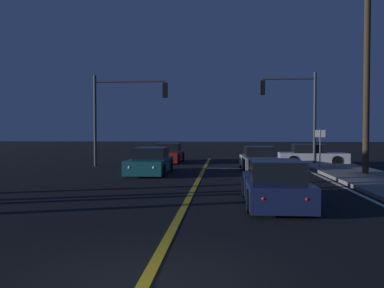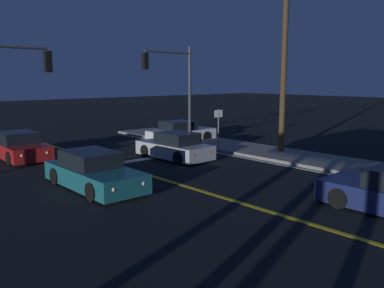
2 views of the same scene
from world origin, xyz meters
name	(u,v)px [view 1 (image 1 of 2)]	position (x,y,z in m)	size (l,w,h in m)	color
ground_plane	(143,287)	(0.00, 0.00, 0.00)	(160.00, 160.00, 0.00)	black
lane_line_center	(194,188)	(0.00, 9.98, 0.01)	(0.20, 33.93, 0.01)	gold
lane_line_edge_right	(349,190)	(5.80, 9.98, 0.01)	(0.16, 33.93, 0.01)	silver
stop_bar	(256,169)	(3.03, 18.46, 0.01)	(6.05, 0.50, 0.01)	silver
car_distant_tail_white	(312,156)	(6.86, 21.64, 0.58)	(4.42, 2.10, 1.34)	silver
car_following_oncoming_navy	(275,185)	(2.65, 6.66, 0.58)	(1.82, 4.38, 1.34)	navy
car_mid_block_red	(168,154)	(-2.76, 22.79, 0.58)	(2.03, 4.23, 1.34)	maroon
car_parked_curb_teal	(150,162)	(-2.64, 15.28, 0.58)	(1.95, 4.69, 1.34)	#195960
car_side_waiting_silver	(258,160)	(3.08, 17.57, 0.58)	(2.01, 4.20, 1.34)	#B2B5BA
traffic_signal_near_right	(295,104)	(5.65, 20.76, 3.90)	(3.49, 0.28, 5.90)	#38383D
traffic_signal_far_left	(122,105)	(-5.16, 19.36, 3.81)	(4.62, 0.28, 5.65)	#38383D
utility_pole_right	(367,54)	(7.95, 14.67, 5.87)	(1.48, 0.30, 11.39)	#42301E
street_sign_corner	(320,142)	(6.55, 17.96, 1.55)	(0.56, 0.07, 2.30)	slate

